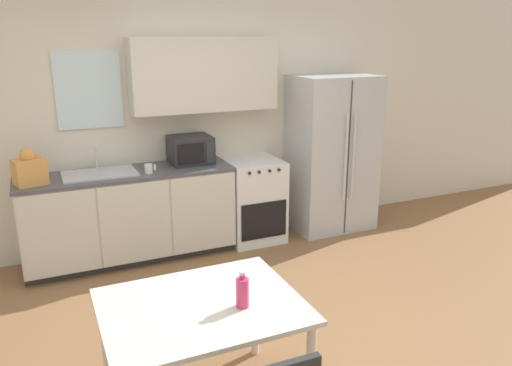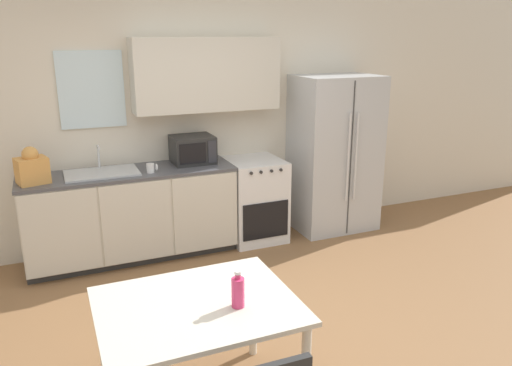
% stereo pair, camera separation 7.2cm
% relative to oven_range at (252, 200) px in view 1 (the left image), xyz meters
% --- Properties ---
extents(ground_plane, '(12.00, 12.00, 0.00)m').
position_rel_oven_range_xyz_m(ground_plane, '(-0.83, -1.75, -0.46)').
color(ground_plane, olive).
extents(wall_back, '(12.00, 0.38, 2.70)m').
position_rel_oven_range_xyz_m(wall_back, '(-0.78, 0.32, 0.97)').
color(wall_back, beige).
rests_on(wall_back, ground_plane).
extents(kitchen_counter, '(2.10, 0.63, 0.93)m').
position_rel_oven_range_xyz_m(kitchen_counter, '(-1.35, 0.02, 0.01)').
color(kitchen_counter, '#333333').
rests_on(kitchen_counter, ground_plane).
extents(oven_range, '(0.60, 0.66, 0.92)m').
position_rel_oven_range_xyz_m(oven_range, '(0.00, 0.00, 0.00)').
color(oven_range, white).
rests_on(oven_range, ground_plane).
extents(refrigerator, '(0.94, 0.73, 1.80)m').
position_rel_oven_range_xyz_m(refrigerator, '(1.01, -0.02, 0.44)').
color(refrigerator, silver).
rests_on(refrigerator, ground_plane).
extents(kitchen_sink, '(0.70, 0.45, 0.25)m').
position_rel_oven_range_xyz_m(kitchen_sink, '(-1.61, 0.02, 0.49)').
color(kitchen_sink, '#B7BABC').
rests_on(kitchen_sink, kitchen_counter).
extents(microwave, '(0.43, 0.38, 0.29)m').
position_rel_oven_range_xyz_m(microwave, '(-0.66, 0.10, 0.62)').
color(microwave, '#282828').
rests_on(microwave, kitchen_counter).
extents(coffee_mug, '(0.11, 0.08, 0.09)m').
position_rel_oven_range_xyz_m(coffee_mug, '(-1.15, -0.13, 0.52)').
color(coffee_mug, white).
rests_on(coffee_mug, kitchen_counter).
extents(grocery_bag_0, '(0.31, 0.28, 0.34)m').
position_rel_oven_range_xyz_m(grocery_bag_0, '(-2.22, -0.07, 0.62)').
color(grocery_bag_0, '#DB994C').
rests_on(grocery_bag_0, kitchen_counter).
extents(dining_table, '(1.15, 0.91, 0.73)m').
position_rel_oven_range_xyz_m(dining_table, '(-1.36, -2.39, 0.18)').
color(dining_table, beige).
rests_on(dining_table, ground_plane).
extents(drink_bottle, '(0.08, 0.08, 0.22)m').
position_rel_oven_range_xyz_m(drink_bottle, '(-1.15, -2.51, 0.37)').
color(drink_bottle, '#DB386B').
rests_on(drink_bottle, dining_table).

